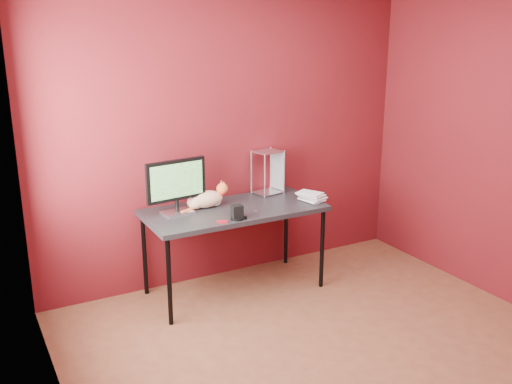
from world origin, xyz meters
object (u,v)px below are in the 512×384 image
monitor (176,184)px  book_stack (307,155)px  desk (234,214)px  cat (206,199)px  skull_mug (237,211)px  speaker (237,213)px

monitor → book_stack: (1.09, -0.23, 0.17)m
desk → book_stack: (0.62, -0.14, 0.47)m
desk → cat: (-0.20, 0.13, 0.12)m
skull_mug → speaker: size_ratio=0.98×
monitor → skull_mug: (0.39, -0.31, -0.20)m
cat → book_stack: size_ratio=0.54×
skull_mug → speaker: (-0.03, -0.06, 0.00)m
desk → speaker: size_ratio=12.75×
monitor → speaker: monitor is taller
desk → skull_mug: skull_mug is taller
cat → book_stack: book_stack is taller
monitor → cat: bearing=1.7°
cat → book_stack: bearing=-17.0°
monitor → book_stack: book_stack is taller
book_stack → speaker: bearing=-169.8°
monitor → speaker: (0.36, -0.36, -0.20)m
cat → skull_mug: cat is taller
monitor → book_stack: 1.13m
desk → speaker: (-0.11, -0.28, 0.10)m
desk → monitor: monitor is taller
monitor → skull_mug: 0.53m
skull_mug → book_stack: (0.70, 0.08, 0.36)m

